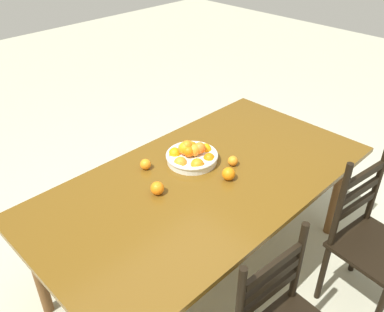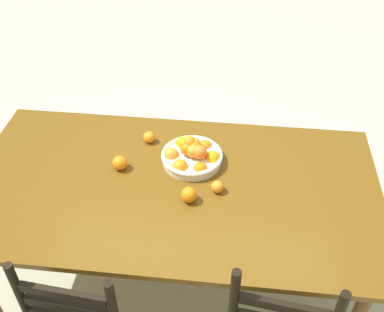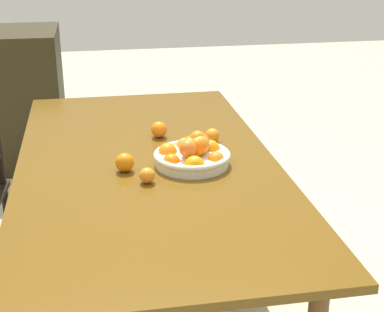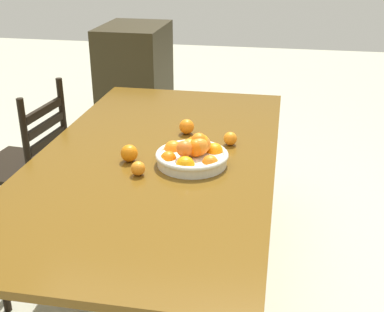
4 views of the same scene
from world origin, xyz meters
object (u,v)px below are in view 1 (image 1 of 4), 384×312
object	(u,v)px
orange_loose_1	(233,161)
orange_loose_2	(229,174)
orange_loose_3	(157,188)
fruit_bowl	(191,155)
dining_table	(204,188)
chair_near_window	(370,242)
orange_loose_0	(146,164)

from	to	relation	value
orange_loose_1	orange_loose_2	size ratio (longest dim) A/B	0.80
orange_loose_3	fruit_bowl	bearing A→B (deg)	-164.98
orange_loose_1	orange_loose_2	bearing A→B (deg)	30.75
orange_loose_2	fruit_bowl	bearing A→B (deg)	-86.11
dining_table	chair_near_window	distance (m)	0.99
fruit_bowl	orange_loose_0	world-z (taller)	fruit_bowl
chair_near_window	dining_table	bearing A→B (deg)	127.85
fruit_bowl	orange_loose_3	world-z (taller)	fruit_bowl
dining_table	orange_loose_3	xyz separation A→B (m)	(0.28, -0.09, 0.10)
orange_loose_0	orange_loose_1	distance (m)	0.53
dining_table	chair_near_window	bearing A→B (deg)	120.58
chair_near_window	orange_loose_2	bearing A→B (deg)	125.71
dining_table	orange_loose_0	bearing A→B (deg)	-61.43
orange_loose_1	orange_loose_2	world-z (taller)	orange_loose_2
fruit_bowl	orange_loose_2	xyz separation A→B (m)	(-0.02, 0.29, -0.01)
orange_loose_0	orange_loose_2	size ratio (longest dim) A/B	0.84
orange_loose_0	orange_loose_2	bearing A→B (deg)	122.67
fruit_bowl	orange_loose_0	distance (m)	0.29
chair_near_window	orange_loose_3	world-z (taller)	chair_near_window
orange_loose_1	orange_loose_3	xyz separation A→B (m)	(0.51, -0.11, 0.01)
dining_table	orange_loose_1	world-z (taller)	orange_loose_1
dining_table	orange_loose_3	bearing A→B (deg)	-17.11
dining_table	orange_loose_2	bearing A→B (deg)	133.54
orange_loose_2	orange_loose_3	distance (m)	0.42
orange_loose_2	orange_loose_3	xyz separation A→B (m)	(0.38, -0.19, -0.00)
dining_table	orange_loose_2	distance (m)	0.17
orange_loose_1	orange_loose_3	world-z (taller)	orange_loose_3
orange_loose_1	orange_loose_2	xyz separation A→B (m)	(0.13, 0.08, 0.01)
fruit_bowl	orange_loose_0	size ratio (longest dim) A/B	5.00
fruit_bowl	orange_loose_2	distance (m)	0.29
chair_near_window	orange_loose_0	distance (m)	1.37
chair_near_window	orange_loose_3	bearing A→B (deg)	137.41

